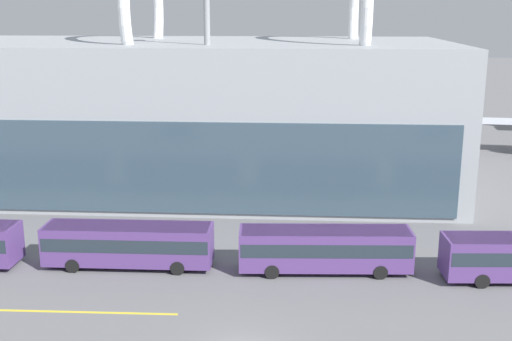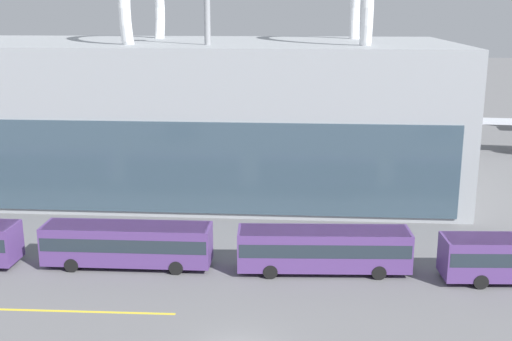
{
  "view_description": "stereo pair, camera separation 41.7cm",
  "coord_description": "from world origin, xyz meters",
  "px_view_note": "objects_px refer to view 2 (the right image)",
  "views": [
    {
      "loc": [
        2.84,
        -30.79,
        18.07
      ],
      "look_at": [
        -0.85,
        24.64,
        4.0
      ],
      "focal_mm": 45.0,
      "sensor_mm": 36.0,
      "label": 1
    },
    {
      "loc": [
        3.26,
        -30.76,
        18.07
      ],
      "look_at": [
        -0.85,
        24.64,
        4.0
      ],
      "focal_mm": 45.0,
      "sensor_mm": 36.0,
      "label": 2
    }
  ],
  "objects_px": {
    "shuttle_bus_2": "(127,242)",
    "shuttle_bus_3": "(324,247)",
    "airliner_at_gate_near": "(194,116)",
    "floodlight_mast": "(208,49)"
  },
  "relations": [
    {
      "from": "shuttle_bus_2",
      "to": "shuttle_bus_3",
      "type": "xyz_separation_m",
      "value": [
        13.99,
        0.04,
        0.0
      ]
    },
    {
      "from": "shuttle_bus_3",
      "to": "shuttle_bus_2",
      "type": "bearing_deg",
      "value": 177.0
    },
    {
      "from": "airliner_at_gate_near",
      "to": "shuttle_bus_3",
      "type": "bearing_deg",
      "value": 18.32
    },
    {
      "from": "airliner_at_gate_near",
      "to": "shuttle_bus_2",
      "type": "distance_m",
      "value": 35.49
    },
    {
      "from": "airliner_at_gate_near",
      "to": "floodlight_mast",
      "type": "distance_m",
      "value": 20.9
    },
    {
      "from": "airliner_at_gate_near",
      "to": "floodlight_mast",
      "type": "bearing_deg",
      "value": 9.28
    },
    {
      "from": "shuttle_bus_2",
      "to": "floodlight_mast",
      "type": "xyz_separation_m",
      "value": [
        3.5,
        17.18,
        12.62
      ]
    },
    {
      "from": "airliner_at_gate_near",
      "to": "shuttle_bus_2",
      "type": "bearing_deg",
      "value": -3.07
    },
    {
      "from": "shuttle_bus_2",
      "to": "shuttle_bus_3",
      "type": "relative_size",
      "value": 0.99
    },
    {
      "from": "airliner_at_gate_near",
      "to": "shuttle_bus_3",
      "type": "relative_size",
      "value": 3.42
    }
  ]
}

